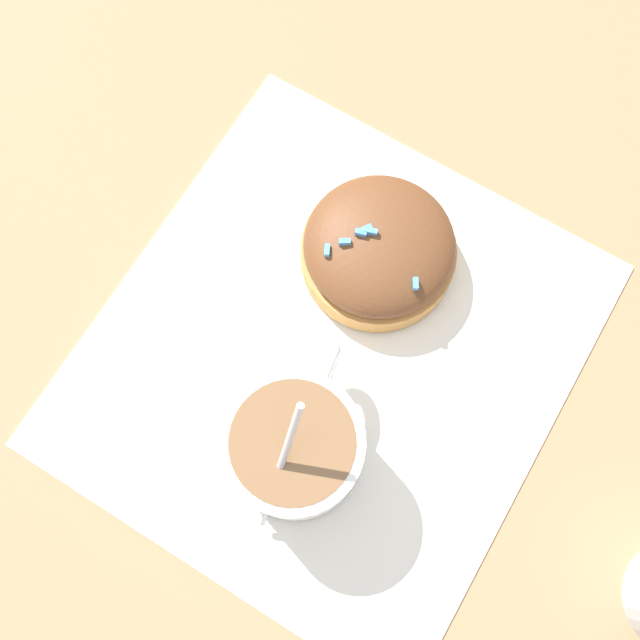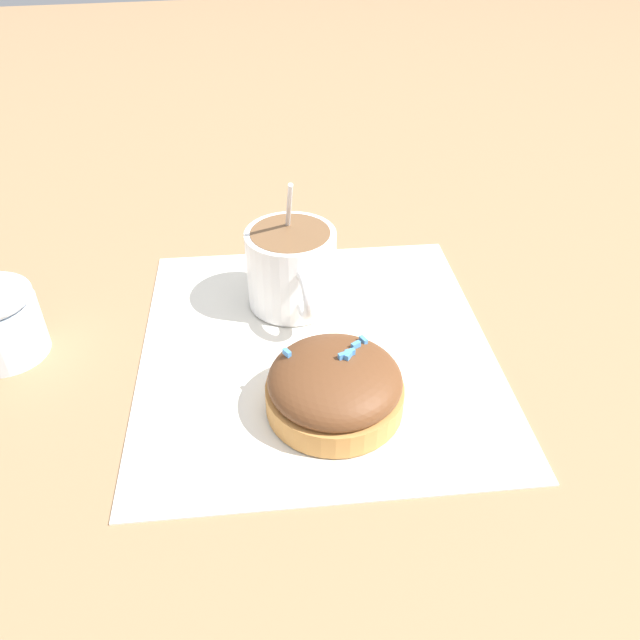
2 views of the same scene
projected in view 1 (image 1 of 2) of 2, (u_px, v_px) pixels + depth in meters
The scene contains 4 objects.
ground_plane at pixel (330, 354), 0.48m from camera, with size 3.00×3.00×0.00m, color #93704C.
paper_napkin at pixel (330, 353), 0.47m from camera, with size 0.33×0.31×0.00m.
coffee_cup at pixel (295, 446), 0.42m from camera, with size 0.11×0.08×0.12m.
frosted_pastry at pixel (381, 250), 0.47m from camera, with size 0.10×0.10×0.05m.
Camera 1 is at (-0.10, -0.04, 0.46)m, focal length 42.00 mm.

